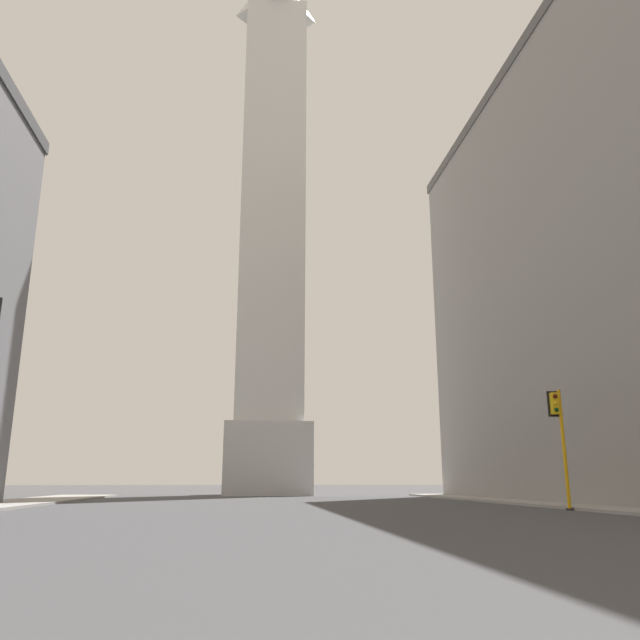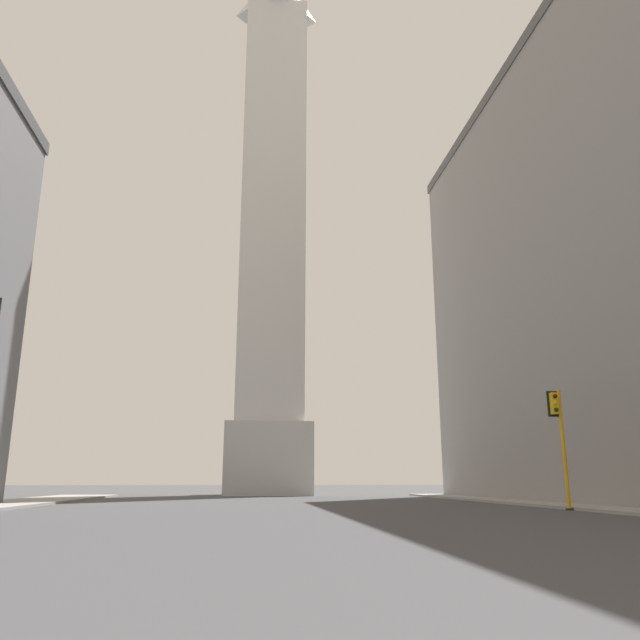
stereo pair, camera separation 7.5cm
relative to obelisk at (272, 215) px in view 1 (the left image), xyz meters
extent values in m
cube|color=silver|center=(0.00, 0.00, -26.42)|extent=(8.52, 8.52, 6.93)
cube|color=silver|center=(0.00, 0.00, 1.35)|extent=(6.82, 6.82, 48.60)
cylinder|color=orange|center=(13.68, -33.81, -26.91)|extent=(0.18, 0.18, 5.95)
cylinder|color=#262626|center=(13.68, -33.81, -29.83)|extent=(0.40, 0.40, 0.10)
cube|color=yellow|center=(13.39, -33.81, -24.63)|extent=(0.36, 0.36, 1.10)
cube|color=black|center=(13.40, -33.63, -24.63)|extent=(0.58, 0.06, 1.32)
sphere|color=#410907|center=(13.38, -34.00, -24.29)|extent=(0.22, 0.22, 0.22)
sphere|color=yellow|center=(13.38, -34.00, -24.63)|extent=(0.22, 0.22, 0.22)
sphere|color=#073410|center=(13.38, -34.00, -24.98)|extent=(0.22, 0.22, 0.22)
camera|label=1|loc=(-2.34, -64.09, -28.44)|focal=35.00mm
camera|label=2|loc=(-2.27, -64.10, -28.44)|focal=35.00mm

